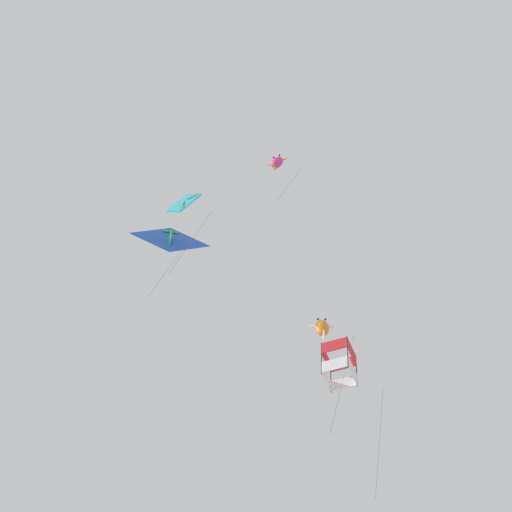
{
  "coord_description": "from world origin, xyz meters",
  "views": [
    {
      "loc": [
        -31.34,
        8.19,
        0.5
      ],
      "look_at": [
        -1.0,
        -0.4,
        32.3
      ],
      "focal_mm": 57.55,
      "sensor_mm": 36.0,
      "label": 1
    }
  ],
  "objects_px": {
    "kite_box_low_drifter": "(339,364)",
    "kite_fish_upper_right": "(322,328)",
    "kite_diamond_highest": "(184,203)",
    "kite_delta_mid_left": "(170,239)",
    "kite_fish_far_centre": "(277,162)"
  },
  "relations": [
    {
      "from": "kite_fish_far_centre",
      "to": "kite_diamond_highest",
      "type": "bearing_deg",
      "value": 23.94
    },
    {
      "from": "kite_diamond_highest",
      "to": "kite_delta_mid_left",
      "type": "xyz_separation_m",
      "value": [
        2.84,
        0.2,
        -0.06
      ]
    },
    {
      "from": "kite_fish_upper_right",
      "to": "kite_delta_mid_left",
      "type": "bearing_deg",
      "value": -7.32
    },
    {
      "from": "kite_box_low_drifter",
      "to": "kite_fish_upper_right",
      "type": "xyz_separation_m",
      "value": [
        -2.39,
        1.76,
        0.14
      ]
    },
    {
      "from": "kite_diamond_highest",
      "to": "kite_box_low_drifter",
      "type": "xyz_separation_m",
      "value": [
        2.19,
        -9.28,
        -7.57
      ]
    },
    {
      "from": "kite_fish_far_centre",
      "to": "kite_delta_mid_left",
      "type": "distance_m",
      "value": 7.59
    },
    {
      "from": "kite_box_low_drifter",
      "to": "kite_fish_upper_right",
      "type": "relative_size",
      "value": 1.27
    },
    {
      "from": "kite_diamond_highest",
      "to": "kite_delta_mid_left",
      "type": "distance_m",
      "value": 2.85
    },
    {
      "from": "kite_diamond_highest",
      "to": "kite_fish_far_centre",
      "type": "bearing_deg",
      "value": -169.09
    },
    {
      "from": "kite_box_low_drifter",
      "to": "kite_delta_mid_left",
      "type": "relative_size",
      "value": 1.51
    },
    {
      "from": "kite_fish_upper_right",
      "to": "kite_delta_mid_left",
      "type": "relative_size",
      "value": 1.19
    },
    {
      "from": "kite_fish_far_centre",
      "to": "kite_delta_mid_left",
      "type": "bearing_deg",
      "value": 0.87
    },
    {
      "from": "kite_diamond_highest",
      "to": "kite_fish_far_centre",
      "type": "xyz_separation_m",
      "value": [
        -1.55,
        -4.94,
        3.39
      ]
    },
    {
      "from": "kite_diamond_highest",
      "to": "kite_fish_far_centre",
      "type": "height_order",
      "value": "kite_fish_far_centre"
    },
    {
      "from": "kite_diamond_highest",
      "to": "kite_fish_upper_right",
      "type": "height_order",
      "value": "kite_diamond_highest"
    }
  ]
}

